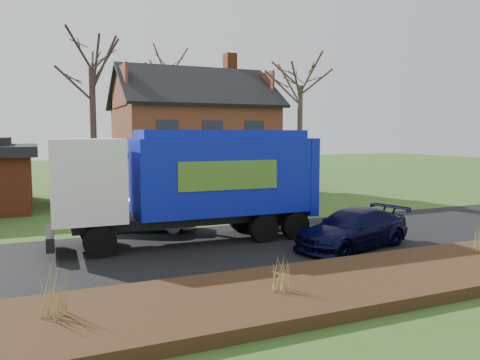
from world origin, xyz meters
name	(u,v)px	position (x,y,z in m)	size (l,w,h in m)	color
ground	(259,244)	(0.00, 0.00, 0.00)	(120.00, 120.00, 0.00)	#32521B
road	(259,244)	(0.00, 0.00, 0.01)	(80.00, 7.00, 0.02)	black
mulch_verge	(351,283)	(0.00, -5.30, 0.15)	(80.00, 3.50, 0.30)	#311C10
main_house	(185,132)	(1.49, 13.91, 4.03)	(12.95, 8.95, 9.26)	#BCB097
garbage_truck	(195,178)	(-1.96, 1.25, 2.32)	(9.45, 2.73, 4.03)	black
silver_sedan	(146,215)	(-3.20, 3.77, 0.66)	(1.41, 4.03, 1.33)	#B3B7BB
navy_wagon	(353,229)	(2.67, -1.80, 0.66)	(1.85, 4.56, 1.32)	black
tree_front_west	(91,46)	(-4.71, 7.77, 7.84)	(3.20, 3.20, 9.52)	#382921
tree_front_east	(301,67)	(7.41, 9.79, 7.84)	(3.47, 3.47, 9.65)	#453A29
tree_back	(167,63)	(2.67, 22.53, 9.50)	(3.60, 3.60, 11.40)	#423327
grass_clump_west	(55,291)	(-6.89, -5.01, 0.79)	(0.37, 0.31, 0.99)	olive
grass_clump_mid	(283,273)	(-2.05, -5.51, 0.72)	(0.30, 0.25, 0.84)	#A98E4A
grass_clump_east	(480,239)	(5.19, -4.75, 0.70)	(0.32, 0.26, 0.80)	tan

